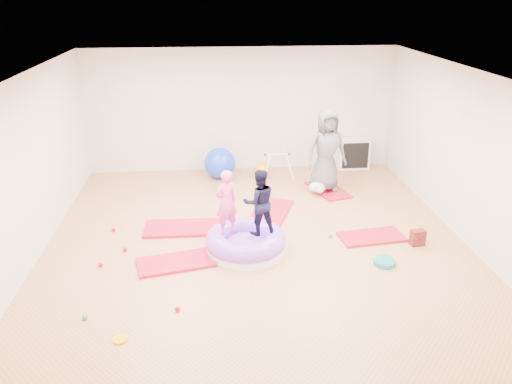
{
  "coord_description": "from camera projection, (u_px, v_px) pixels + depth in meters",
  "views": [
    {
      "loc": [
        -0.68,
        -7.18,
        3.98
      ],
      "look_at": [
        0.0,
        0.3,
        0.9
      ],
      "focal_mm": 35.0,
      "sensor_mm": 36.0,
      "label": 1
    }
  ],
  "objects": [
    {
      "name": "adult_caregiver",
      "position": [
        326.0,
        150.0,
        10.2
      ],
      "size": [
        0.9,
        0.66,
        1.71
      ],
      "primitive_type": "imported",
      "rotation": [
        0.0,
        0.0,
        0.14
      ],
      "color": "#54545B",
      "rests_on": "gym_mat_rear_right"
    },
    {
      "name": "child_pink",
      "position": [
        226.0,
        199.0,
        7.82
      ],
      "size": [
        0.46,
        0.41,
        1.06
      ],
      "primitive_type": "imported",
      "rotation": [
        0.0,
        0.0,
        3.66
      ],
      "color": "#F8529C",
      "rests_on": "inflatable_cushion"
    },
    {
      "name": "room",
      "position": [
        258.0,
        169.0,
        7.65
      ],
      "size": [
        7.01,
        8.01,
        2.81
      ],
      "color": "tan",
      "rests_on": "ground"
    },
    {
      "name": "inflatable_cushion",
      "position": [
        246.0,
        242.0,
        8.07
      ],
      "size": [
        1.31,
        1.31,
        0.41
      ],
      "rotation": [
        0.0,
        0.0,
        -0.13
      ],
      "color": "white",
      "rests_on": "ground"
    },
    {
      "name": "gym_mat_center_back",
      "position": [
        271.0,
        212.0,
        9.49
      ],
      "size": [
        1.04,
        1.39,
        0.05
      ],
      "primitive_type": "cube",
      "rotation": [
        0.0,
        0.0,
        1.2
      ],
      "color": "#BA1235",
      "rests_on": "ground"
    },
    {
      "name": "balance_disc",
      "position": [
        384.0,
        262.0,
        7.73
      ],
      "size": [
        0.34,
        0.34,
        0.08
      ],
      "primitive_type": "cylinder",
      "color": "#1A807D",
      "rests_on": "ground"
    },
    {
      "name": "infant",
      "position": [
        318.0,
        187.0,
        10.3
      ],
      "size": [
        0.39,
        0.39,
        0.23
      ],
      "color": "#B5E3F9",
      "rests_on": "gym_mat_rear_right"
    },
    {
      "name": "exercise_ball_blue",
      "position": [
        220.0,
        163.0,
        11.15
      ],
      "size": [
        0.7,
        0.7,
        0.7
      ],
      "primitive_type": "sphere",
      "color": "blue",
      "rests_on": "ground"
    },
    {
      "name": "backpack",
      "position": [
        418.0,
        238.0,
        8.28
      ],
      "size": [
        0.25,
        0.17,
        0.27
      ],
      "primitive_type": "cube",
      "rotation": [
        0.0,
        0.0,
        0.14
      ],
      "color": "#A92F27",
      "rests_on": "ground"
    },
    {
      "name": "ball_pit_balls",
      "position": [
        159.0,
        264.0,
        7.7
      ],
      "size": [
        3.83,
        2.61,
        0.07
      ],
      "color": "green",
      "rests_on": "ground"
    },
    {
      "name": "gym_mat_front_left",
      "position": [
        176.0,
        262.0,
        7.75
      ],
      "size": [
        1.28,
        0.83,
        0.05
      ],
      "primitive_type": "cube",
      "rotation": [
        0.0,
        0.0,
        0.22
      ],
      "color": "#BA1235",
      "rests_on": "ground"
    },
    {
      "name": "cube_shelf",
      "position": [
        354.0,
        154.0,
        11.76
      ],
      "size": [
        0.72,
        0.35,
        0.72
      ],
      "color": "white",
      "rests_on": "ground"
    },
    {
      "name": "child_navy",
      "position": [
        259.0,
        199.0,
        7.79
      ],
      "size": [
        0.58,
        0.49,
        1.08
      ],
      "primitive_type": "imported",
      "rotation": [
        0.0,
        0.0,
        3.3
      ],
      "color": "black",
      "rests_on": "inflatable_cushion"
    },
    {
      "name": "yellow_toy",
      "position": [
        120.0,
        339.0,
        6.07
      ],
      "size": [
        0.18,
        0.18,
        0.03
      ],
      "primitive_type": "cylinder",
      "color": "#FFBD00",
      "rests_on": "ground"
    },
    {
      "name": "exercise_ball_orange",
      "position": [
        261.0,
        171.0,
        11.19
      ],
      "size": [
        0.36,
        0.36,
        0.36
      ],
      "primitive_type": "sphere",
      "color": "orange",
      "rests_on": "ground"
    },
    {
      "name": "infant_play_gym",
      "position": [
        277.0,
        161.0,
        11.19
      ],
      "size": [
        0.72,
        0.69,
        0.55
      ],
      "rotation": [
        0.0,
        0.0,
        -0.07
      ],
      "color": "white",
      "rests_on": "ground"
    },
    {
      "name": "gym_mat_right",
      "position": [
        372.0,
        237.0,
        8.56
      ],
      "size": [
        1.16,
        0.68,
        0.05
      ],
      "primitive_type": "cube",
      "rotation": [
        0.0,
        0.0,
        0.12
      ],
      "color": "#BA1235",
      "rests_on": "ground"
    },
    {
      "name": "gym_mat_rear_right",
      "position": [
        328.0,
        190.0,
        10.54
      ],
      "size": [
        0.85,
        1.22,
        0.05
      ],
      "primitive_type": "cube",
      "rotation": [
        0.0,
        0.0,
        1.86
      ],
      "color": "#BA1235",
      "rests_on": "ground"
    },
    {
      "name": "gym_mat_mid_left",
      "position": [
        182.0,
        228.0,
        8.86
      ],
      "size": [
        1.34,
        0.68,
        0.06
      ],
      "primitive_type": "cube",
      "rotation": [
        0.0,
        0.0,
        -0.01
      ],
      "color": "#BA1235",
      "rests_on": "ground"
    }
  ]
}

